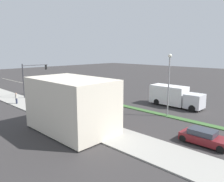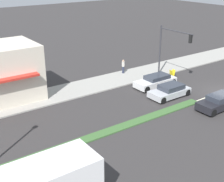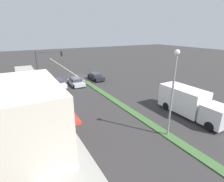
{
  "view_description": "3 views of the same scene",
  "coord_description": "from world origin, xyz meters",
  "px_view_note": "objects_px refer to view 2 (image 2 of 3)",
  "views": [
    {
      "loc": [
        22.97,
        36.61,
        7.84
      ],
      "look_at": [
        0.32,
        14.76,
        2.0
      ],
      "focal_mm": 35.0,
      "sensor_mm": 36.0,
      "label": 1
    },
    {
      "loc": [
        -17.07,
        25.78,
        11.79
      ],
      "look_at": [
        1.99,
        12.13,
        2.3
      ],
      "focal_mm": 50.0,
      "sensor_mm": 36.0,
      "label": 2
    },
    {
      "loc": [
        10.82,
        33.01,
        8.76
      ],
      "look_at": [
        1.47,
        16.34,
        2.19
      ],
      "focal_mm": 28.0,
      "sensor_mm": 36.0,
      "label": 3
    }
  ],
  "objects_px": {
    "traffic_signal_main": "(170,44)",
    "sedan_silver": "(170,91)",
    "sedan_dark": "(219,102)",
    "van_white": "(156,81)",
    "pedestrian": "(123,66)",
    "warning_aframe_sign": "(172,73)"
  },
  "relations": [
    {
      "from": "traffic_signal_main",
      "to": "sedan_silver",
      "type": "xyz_separation_m",
      "value": [
        -3.92,
        3.64,
        -3.31
      ]
    },
    {
      "from": "sedan_dark",
      "to": "van_white",
      "type": "xyz_separation_m",
      "value": [
        7.2,
        0.83,
        -0.02
      ]
    },
    {
      "from": "pedestrian",
      "to": "van_white",
      "type": "relative_size",
      "value": 0.35
    },
    {
      "from": "pedestrian",
      "to": "van_white",
      "type": "distance_m",
      "value": 5.19
    },
    {
      "from": "pedestrian",
      "to": "warning_aframe_sign",
      "type": "bearing_deg",
      "value": -136.28
    },
    {
      "from": "sedan_silver",
      "to": "warning_aframe_sign",
      "type": "bearing_deg",
      "value": -48.14
    },
    {
      "from": "traffic_signal_main",
      "to": "sedan_silver",
      "type": "distance_m",
      "value": 6.29
    },
    {
      "from": "pedestrian",
      "to": "traffic_signal_main",
      "type": "bearing_deg",
      "value": -142.03
    },
    {
      "from": "traffic_signal_main",
      "to": "warning_aframe_sign",
      "type": "height_order",
      "value": "traffic_signal_main"
    },
    {
      "from": "sedan_silver",
      "to": "sedan_dark",
      "type": "xyz_separation_m",
      "value": [
        -4.4,
        -1.58,
        0.04
      ]
    },
    {
      "from": "traffic_signal_main",
      "to": "van_white",
      "type": "distance_m",
      "value": 4.52
    },
    {
      "from": "traffic_signal_main",
      "to": "sedan_silver",
      "type": "height_order",
      "value": "traffic_signal_main"
    },
    {
      "from": "traffic_signal_main",
      "to": "pedestrian",
      "type": "relative_size",
      "value": 3.49
    },
    {
      "from": "sedan_dark",
      "to": "pedestrian",
      "type": "bearing_deg",
      "value": 5.1
    },
    {
      "from": "traffic_signal_main",
      "to": "warning_aframe_sign",
      "type": "bearing_deg",
      "value": -91.09
    },
    {
      "from": "traffic_signal_main",
      "to": "van_white",
      "type": "height_order",
      "value": "traffic_signal_main"
    },
    {
      "from": "sedan_silver",
      "to": "sedan_dark",
      "type": "distance_m",
      "value": 4.68
    },
    {
      "from": "sedan_silver",
      "to": "van_white",
      "type": "distance_m",
      "value": 2.9
    },
    {
      "from": "warning_aframe_sign",
      "to": "sedan_dark",
      "type": "height_order",
      "value": "sedan_dark"
    },
    {
      "from": "traffic_signal_main",
      "to": "pedestrian",
      "type": "bearing_deg",
      "value": 37.97
    },
    {
      "from": "traffic_signal_main",
      "to": "van_white",
      "type": "relative_size",
      "value": 1.22
    },
    {
      "from": "traffic_signal_main",
      "to": "sedan_dark",
      "type": "xyz_separation_m",
      "value": [
        -8.32,
        2.05,
        -3.27
      ]
    }
  ]
}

